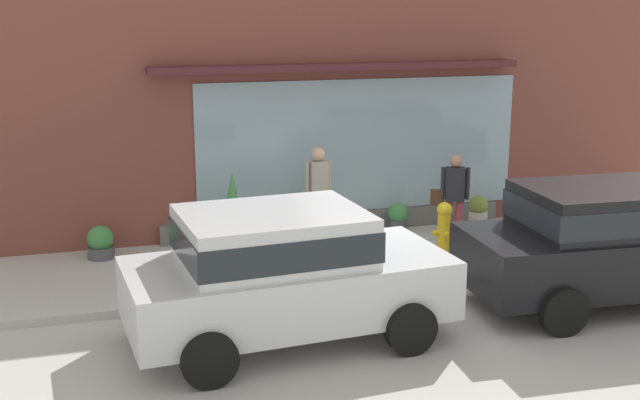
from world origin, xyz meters
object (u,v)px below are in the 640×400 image
Objects in this scene: fire_hydrant at (444,230)px; potted_plant_window_right at (478,213)px; potted_plant_near_hydrant at (100,243)px; potted_plant_by_entrance at (397,216)px; potted_plant_doorstep at (233,214)px; pedestrian_with_handbag at (453,193)px; pedestrian_passerby at (318,188)px; parked_car_silver at (282,269)px; parked_car_black at (620,238)px.

fire_hydrant reaches higher than potted_plant_window_right.
fire_hydrant is at bearing -16.13° from potted_plant_near_hydrant.
potted_plant_by_entrance is 3.21m from potted_plant_doorstep.
pedestrian_with_handbag is 2.91× the size of potted_plant_by_entrance.
potted_plant_window_right is at bearing -1.52° from potted_plant_near_hydrant.
pedestrian_passerby is 0.43× the size of parked_car_silver.
fire_hydrant is 3.56m from potted_plant_doorstep.
potted_plant_window_right is (3.17, 0.17, -0.71)m from pedestrian_passerby.
parked_car_silver is at bearing -127.01° from potted_plant_by_entrance.
pedestrian_with_handbag is (0.49, 0.71, 0.44)m from fire_hydrant.
potted_plant_by_entrance is (1.66, 0.45, -0.75)m from pedestrian_passerby.
potted_plant_by_entrance is (-0.64, 0.99, -0.63)m from pedestrian_with_handbag.
parked_car_black reaches higher than potted_plant_window_right.
parked_car_silver is at bearing -63.05° from potted_plant_near_hydrant.
parked_car_silver is (-3.39, -2.59, 0.47)m from fire_hydrant.
potted_plant_window_right is 6.87m from potted_plant_near_hydrant.
pedestrian_with_handbag is 0.35× the size of parked_car_black.
potted_plant_doorstep is at bearing 12.09° from pedestrian_with_handbag.
parked_car_silver is 7.52× the size of potted_plant_by_entrance.
pedestrian_with_handbag is 2.42× the size of potted_plant_window_right.
potted_plant_window_right is 1.19× the size of potted_plant_near_hydrant.
potted_plant_window_right reaches higher than potted_plant_by_entrance.
parked_car_silver is 6.24× the size of potted_plant_window_right.
potted_plant_near_hydrant is at bearing 163.87° from fire_hydrant.
potted_plant_by_entrance is 1.54m from potted_plant_window_right.
pedestrian_with_handbag is 1.34m from potted_plant_by_entrance.
potted_plant_doorstep is at bearing 158.75° from fire_hydrant.
potted_plant_doorstep is (0.07, 3.88, -0.28)m from parked_car_silver.
potted_plant_near_hydrant is (-6.00, 0.89, -0.67)m from pedestrian_with_handbag.
potted_plant_doorstep is (-1.49, 0.05, -0.37)m from pedestrian_passerby.
fire_hydrant is 1.45× the size of potted_plant_window_right.
parked_car_black is 4.05m from potted_plant_window_right.
parked_car_black is at bearing -88.19° from potted_plant_window_right.
pedestrian_with_handbag reaches higher than potted_plant_window_right.
fire_hydrant is 4.29m from parked_car_silver.
pedestrian_passerby is at bearing -5.46° from potted_plant_near_hydrant.
parked_car_silver reaches higher than fire_hydrant.
pedestrian_passerby reaches higher than parked_car_black.
pedestrian_passerby is 3.26m from potted_plant_window_right.
potted_plant_doorstep is (-4.79, 3.88, -0.29)m from parked_car_black.
fire_hydrant is 1.75× the size of potted_plant_by_entrance.
potted_plant_doorstep is at bearing -7.91° from potted_plant_near_hydrant.
potted_plant_near_hydrant is (-6.99, 4.19, -0.70)m from parked_car_black.
potted_plant_by_entrance is (3.23, 4.28, -0.66)m from parked_car_silver.
fire_hydrant reaches higher than potted_plant_by_entrance.
potted_plant_window_right is at bearing 46.24° from fire_hydrant.
parked_car_black is (3.30, -3.83, -0.08)m from pedestrian_passerby.
parked_car_black is (1.48, -2.59, 0.47)m from fire_hydrant.
pedestrian_passerby is at bearing 63.25° from parked_car_silver.
parked_car_black reaches higher than potted_plant_near_hydrant.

